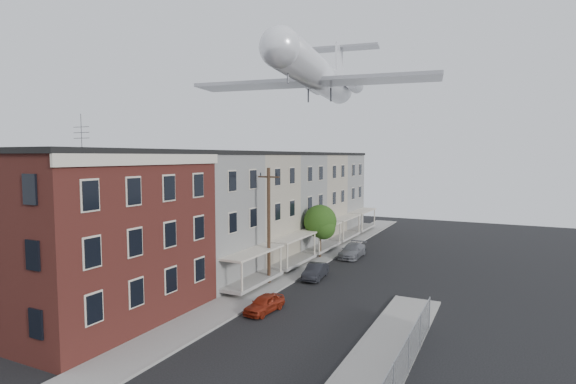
% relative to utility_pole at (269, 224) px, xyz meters
% --- Properties ---
extents(sidewalk_left, '(3.00, 62.00, 0.12)m').
position_rel_utility_pole_xyz_m(sidewalk_left, '(0.10, 6.00, -4.61)').
color(sidewalk_left, gray).
rests_on(sidewalk_left, ground).
extents(curb_left, '(0.15, 62.00, 0.14)m').
position_rel_utility_pole_xyz_m(curb_left, '(1.55, 6.00, -4.60)').
color(curb_left, gray).
rests_on(curb_left, ground).
extents(curb_right, '(0.15, 26.00, 0.14)m').
position_rel_utility_pole_xyz_m(curb_right, '(9.65, -12.00, -4.60)').
color(curb_right, gray).
rests_on(curb_right, ground).
extents(corner_building, '(10.31, 12.30, 12.15)m').
position_rel_utility_pole_xyz_m(corner_building, '(-6.40, -11.00, 0.49)').
color(corner_building, black).
rests_on(corner_building, ground).
extents(row_house_a, '(11.98, 7.00, 10.30)m').
position_rel_utility_pole_xyz_m(row_house_a, '(-6.36, -1.50, 0.45)').
color(row_house_a, slate).
rests_on(row_house_a, ground).
extents(row_house_b, '(11.98, 7.00, 10.30)m').
position_rel_utility_pole_xyz_m(row_house_b, '(-6.36, 5.50, 0.45)').
color(row_house_b, '#6D6356').
rests_on(row_house_b, ground).
extents(row_house_c, '(11.98, 7.00, 10.30)m').
position_rel_utility_pole_xyz_m(row_house_c, '(-6.36, 12.50, 0.45)').
color(row_house_c, slate).
rests_on(row_house_c, ground).
extents(row_house_d, '(11.98, 7.00, 10.30)m').
position_rel_utility_pole_xyz_m(row_house_d, '(-6.36, 19.50, 0.45)').
color(row_house_d, '#6D6356').
rests_on(row_house_d, ground).
extents(row_house_e, '(11.98, 7.00, 10.30)m').
position_rel_utility_pole_xyz_m(row_house_e, '(-6.36, 26.50, 0.45)').
color(row_house_e, slate).
rests_on(row_house_e, ground).
extents(chainlink_fence, '(0.06, 18.06, 1.90)m').
position_rel_utility_pole_xyz_m(chainlink_fence, '(12.60, -13.00, -3.68)').
color(chainlink_fence, gray).
rests_on(chainlink_fence, ground).
extents(utility_pole, '(1.80, 0.26, 9.00)m').
position_rel_utility_pole_xyz_m(utility_pole, '(0.00, 0.00, 0.00)').
color(utility_pole, black).
rests_on(utility_pole, ground).
extents(street_tree, '(3.22, 3.20, 5.20)m').
position_rel_utility_pole_xyz_m(street_tree, '(0.33, 9.92, -1.22)').
color(street_tree, black).
rests_on(street_tree, ground).
extents(car_near, '(1.64, 3.39, 1.12)m').
position_rel_utility_pole_xyz_m(car_near, '(2.76, -5.70, -4.12)').
color(car_near, maroon).
rests_on(car_near, ground).
extents(car_mid, '(1.65, 3.81, 1.22)m').
position_rel_utility_pole_xyz_m(car_mid, '(2.66, 2.95, -4.07)').
color(car_mid, black).
rests_on(car_mid, ground).
extents(car_far, '(1.95, 4.63, 1.33)m').
position_rel_utility_pole_xyz_m(car_far, '(2.97, 11.63, -4.01)').
color(car_far, slate).
rests_on(car_far, ground).
extents(airplane, '(22.47, 25.67, 7.38)m').
position_rel_utility_pole_xyz_m(airplane, '(-0.03, 10.02, 12.82)').
color(airplane, silver).
rests_on(airplane, ground).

